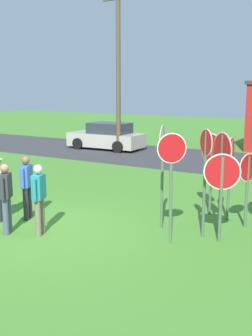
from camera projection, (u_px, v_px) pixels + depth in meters
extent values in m
plane|color=#47842D|center=(46.00, 231.00, 9.87)|extent=(80.00, 80.00, 0.00)
cube|color=#38383A|center=(205.00, 160.00, 19.54)|extent=(60.00, 6.40, 0.01)
cylinder|color=brown|center=(118.00, 72.00, 21.07)|extent=(0.24, 0.24, 8.49)
cube|color=#B7B2A3|center=(106.00, 140.00, 23.14)|extent=(4.33, 1.87, 0.76)
cube|color=#2D333D|center=(110.00, 128.00, 22.88)|extent=(2.26, 1.56, 0.60)
cylinder|color=black|center=(78.00, 144.00, 23.06)|extent=(0.64, 0.23, 0.64)
cylinder|color=black|center=(95.00, 140.00, 24.59)|extent=(0.64, 0.23, 0.64)
cylinder|color=black|center=(118.00, 147.00, 21.76)|extent=(0.64, 0.23, 0.64)
cylinder|color=black|center=(134.00, 143.00, 23.30)|extent=(0.64, 0.23, 0.64)
cylinder|color=#51664C|center=(221.00, 184.00, 9.61)|extent=(0.10, 0.10, 2.36)
cylinder|color=white|center=(222.00, 150.00, 9.45)|extent=(0.62, 0.59, 0.84)
cylinder|color=red|center=(222.00, 150.00, 9.44)|extent=(0.58, 0.55, 0.78)
cylinder|color=#51664C|center=(162.00, 179.00, 9.83)|extent=(0.08, 0.08, 2.51)
cylinder|color=white|center=(163.00, 140.00, 9.65)|extent=(0.20, 0.73, 0.75)
cylinder|color=red|center=(162.00, 140.00, 9.65)|extent=(0.18, 0.68, 0.70)
cylinder|color=#51664C|center=(229.00, 180.00, 10.47)|extent=(0.10, 0.07, 2.15)
cylinder|color=white|center=(231.00, 150.00, 10.32)|extent=(0.05, 0.68, 0.68)
cylinder|color=red|center=(231.00, 150.00, 10.32)|extent=(0.05, 0.63, 0.63)
cylinder|color=#51664C|center=(247.00, 192.00, 9.95)|extent=(0.09, 0.09, 1.82)
cylinder|color=white|center=(248.00, 167.00, 9.83)|extent=(0.27, 0.66, 0.71)
cylinder|color=red|center=(249.00, 168.00, 9.82)|extent=(0.25, 0.61, 0.65)
cylinder|color=#51664C|center=(205.00, 185.00, 9.23)|extent=(0.10, 0.10, 2.49)
cylinder|color=white|center=(206.00, 142.00, 9.04)|extent=(0.44, 0.45, 0.62)
cylinder|color=red|center=(206.00, 142.00, 9.04)|extent=(0.41, 0.42, 0.57)
cylinder|color=#51664C|center=(211.00, 176.00, 10.95)|extent=(0.10, 0.10, 2.17)
cylinder|color=white|center=(212.00, 149.00, 10.81)|extent=(0.75, 0.45, 0.87)
cylinder|color=red|center=(212.00, 149.00, 10.81)|extent=(0.70, 0.42, 0.81)
cylinder|color=#51664C|center=(171.00, 190.00, 8.89)|extent=(0.16, 0.17, 2.43)
cylinder|color=white|center=(172.00, 148.00, 8.70)|extent=(0.52, 0.47, 0.66)
cylinder|color=red|center=(172.00, 148.00, 8.69)|extent=(0.49, 0.44, 0.61)
cylinder|color=#51664C|center=(221.00, 200.00, 8.96)|extent=(0.09, 0.09, 1.96)
cylinder|color=white|center=(222.00, 172.00, 8.83)|extent=(0.77, 0.27, 0.81)
cylinder|color=red|center=(222.00, 172.00, 8.82)|extent=(0.72, 0.26, 0.75)
cylinder|color=#7A6B56|center=(42.00, 215.00, 9.64)|extent=(0.14, 0.14, 0.88)
cylinder|color=#7A6B56|center=(38.00, 218.00, 9.43)|extent=(0.14, 0.14, 0.88)
cube|color=teal|center=(39.00, 187.00, 9.39)|extent=(0.32, 0.41, 0.58)
cylinder|color=teal|center=(43.00, 185.00, 9.62)|extent=(0.09, 0.09, 0.52)
cylinder|color=teal|center=(34.00, 190.00, 9.16)|extent=(0.09, 0.09, 0.52)
sphere|color=beige|center=(38.00, 169.00, 9.31)|extent=(0.21, 0.21, 0.21)
cylinder|color=#4C5670|center=(9.00, 214.00, 9.73)|extent=(0.14, 0.14, 0.88)
cylinder|color=#4C5670|center=(6.00, 217.00, 9.51)|extent=(0.14, 0.14, 0.88)
cube|color=#333338|center=(5.00, 186.00, 9.48)|extent=(0.37, 0.42, 0.58)
cylinder|color=#333338|center=(9.00, 184.00, 9.72)|extent=(0.09, 0.09, 0.52)
cylinder|color=#333338|center=(2.00, 189.00, 9.25)|extent=(0.09, 0.09, 0.52)
sphere|color=#9E7051|center=(4.00, 168.00, 9.40)|extent=(0.21, 0.21, 0.21)
cylinder|color=#2D2D33|center=(0.00, 203.00, 10.65)|extent=(0.14, 0.14, 0.88)
cylinder|color=#2D2D33|center=(29.00, 202.00, 10.79)|extent=(0.14, 0.14, 0.88)
cylinder|color=#2D2D33|center=(26.00, 204.00, 10.58)|extent=(0.14, 0.14, 0.88)
cube|color=#3860B7|center=(26.00, 176.00, 10.54)|extent=(0.33, 0.41, 0.58)
cylinder|color=#3860B7|center=(30.00, 175.00, 10.78)|extent=(0.09, 0.09, 0.52)
cylinder|color=#3860B7|center=(22.00, 179.00, 10.31)|extent=(0.09, 0.09, 0.52)
sphere|color=brown|center=(26.00, 160.00, 10.46)|extent=(0.21, 0.21, 0.21)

